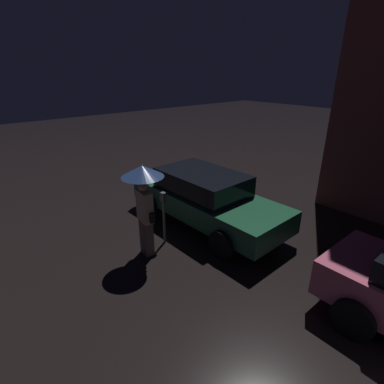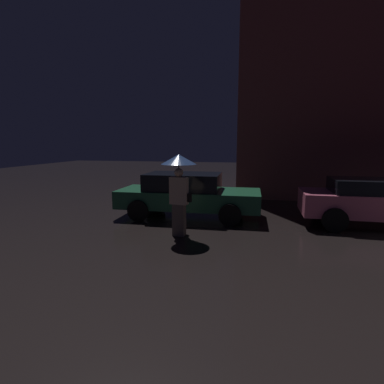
% 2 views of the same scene
% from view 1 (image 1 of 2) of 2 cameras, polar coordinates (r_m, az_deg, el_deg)
% --- Properties ---
extents(parked_car_green, '(4.71, 1.99, 1.47)m').
position_cam_1_polar(parked_car_green, '(8.28, 2.54, -0.96)').
color(parked_car_green, '#1E5638').
rests_on(parked_car_green, ground).
extents(pedestrian_with_umbrella, '(0.93, 0.93, 2.18)m').
position_cam_1_polar(pedestrian_with_umbrella, '(6.59, -9.18, 0.20)').
color(pedestrian_with_umbrella, '#66564C').
rests_on(pedestrian_with_umbrella, ground).
extents(parking_meter, '(0.12, 0.10, 1.35)m').
position_cam_1_polar(parking_meter, '(7.30, -5.40, -3.89)').
color(parking_meter, '#4C5154').
rests_on(parking_meter, ground).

